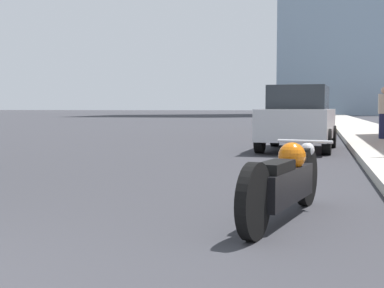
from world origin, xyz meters
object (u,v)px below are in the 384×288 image
Objects in this scene: parked_car_silver at (299,118)px; parked_car_black at (317,110)px; motorcycle at (285,181)px; pedestrian at (384,112)px; parked_car_green at (312,111)px; parked_car_yellow at (308,113)px; parked_car_blue at (314,111)px.

parked_car_black is at bearing 93.88° from parked_car_silver.
motorcycle is 0.61× the size of parked_car_silver.
pedestrian is at bearing 57.61° from parked_car_silver.
pedestrian is (2.30, 12.14, 0.58)m from motorcycle.
parked_car_silver is at bearing -90.41° from parked_car_green.
parked_car_green reaches higher than parked_car_black.
pedestrian is (2.45, -20.93, 0.12)m from parked_car_green.
parked_car_black is at bearing 88.82° from parked_car_green.
parked_car_silver is 4.16m from pedestrian.
parked_car_yellow is at bearing 103.24° from motorcycle.
parked_car_black is at bearing 92.74° from pedestrian.
parked_car_silver is 12.63m from parked_car_yellow.
parked_car_silver reaches higher than parked_car_blue.
parked_car_silver reaches higher than motorcycle.
pedestrian is at bearing -83.65° from parked_car_green.
parked_car_black is (0.20, 56.09, 0.43)m from motorcycle.
motorcycle is at bearing -100.73° from pedestrian.
pedestrian is (2.40, -32.98, 0.16)m from parked_car_blue.
parked_car_silver is 0.90× the size of parked_car_yellow.
parked_car_yellow is 1.02× the size of parked_car_black.
parked_car_silver is 0.92× the size of parked_car_green.
parked_car_green is 23.02m from parked_car_black.
motorcycle is 12.37m from pedestrian.
parked_car_black is (0.29, 10.97, 0.01)m from parked_car_blue.
pedestrian reaches higher than parked_car_green.
parked_car_yellow is at bearing -96.18° from parked_car_black.
parked_car_silver reaches higher than parked_car_black.
parked_car_blue is (0.09, 36.31, -0.02)m from parked_car_silver.
parked_car_black reaches higher than motorcycle.
parked_car_yellow is at bearing 94.39° from parked_car_silver.
parked_car_black is at bearing 89.78° from parked_car_blue.
parked_car_black is at bearing 92.48° from parked_car_yellow.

